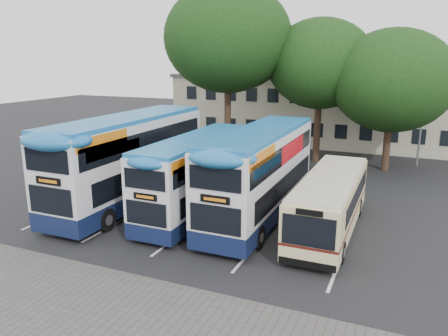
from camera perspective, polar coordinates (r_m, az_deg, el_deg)
The scene contains 12 objects.
ground at distance 16.90m, azimuth 2.49°, elevation -13.01°, with size 120.00×120.00×0.00m, color black.
paving_strip at distance 13.96m, azimuth -13.65°, elevation -19.83°, with size 40.00×6.00×0.01m, color #595654.
bay_lines at distance 22.46m, azimuth -1.93°, elevation -5.89°, with size 14.12×11.00×0.01m.
depot_building at distance 41.64m, azimuth 15.99°, elevation 7.39°, with size 32.40×8.40×6.20m.
lamp_post at distance 34.15m, azimuth 24.71°, elevation 8.52°, with size 0.25×1.05×9.06m.
tree_left at distance 33.24m, azimuth 0.50°, elevation 16.59°, with size 9.35×9.35×13.08m.
tree_mid at distance 33.25m, azimuth 12.50°, elevation 13.13°, with size 7.67×7.67×10.55m.
tree_right at distance 32.08m, azimuth 21.18°, elevation 10.58°, with size 8.19×8.19×9.70m.
bus_dd_left at distance 23.78m, azimuth -12.18°, elevation 1.52°, with size 2.78×11.44×4.77m.
bus_dd_mid at distance 21.88m, azimuth -3.37°, elevation -0.49°, with size 2.30×9.49×3.95m.
bus_dd_right at distance 21.24m, azimuth 4.78°, elevation -0.26°, with size 2.57×10.59×4.41m.
bus_single at distance 20.30m, azimuth 13.73°, elevation -4.06°, with size 2.26×8.88×2.65m.
Camera 1 is at (5.27, -14.06, 7.74)m, focal length 35.00 mm.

